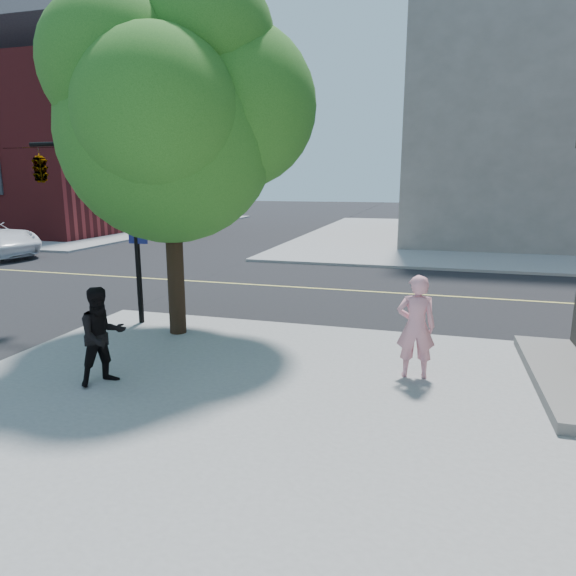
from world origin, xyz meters
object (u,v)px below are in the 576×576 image
(street_tree, at_px, (174,109))
(signal_pole, at_px, (53,170))
(man_on_phone, at_px, (416,327))
(pedestrian, at_px, (102,336))

(street_tree, relative_size, signal_pole, 1.69)
(man_on_phone, relative_size, signal_pole, 0.41)
(man_on_phone, bearing_deg, pedestrian, 12.86)
(pedestrian, distance_m, street_tree, 4.89)
(man_on_phone, xyz_separation_m, pedestrian, (-4.93, -1.71, -0.08))
(man_on_phone, distance_m, pedestrian, 5.22)
(man_on_phone, relative_size, pedestrian, 1.09)
(man_on_phone, bearing_deg, signal_pole, -17.61)
(pedestrian, relative_size, street_tree, 0.22)
(pedestrian, height_order, signal_pole, signal_pole)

